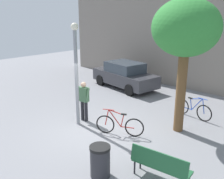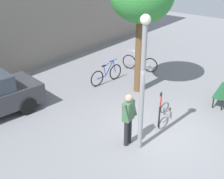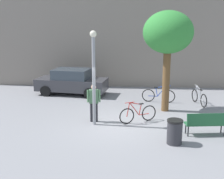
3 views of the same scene
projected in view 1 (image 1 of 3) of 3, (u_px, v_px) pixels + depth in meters
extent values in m
plane|color=gray|center=(99.00, 130.00, 9.90)|extent=(36.00, 36.00, 0.00)
cube|color=gray|center=(205.00, 17.00, 14.60)|extent=(19.89, 2.00, 8.19)
cylinder|color=gray|center=(77.00, 79.00, 9.97)|extent=(0.14, 0.14, 3.73)
sphere|color=#F2EACC|center=(74.00, 27.00, 9.40)|extent=(0.28, 0.28, 0.28)
cylinder|color=#232328|center=(86.00, 111.00, 10.64)|extent=(0.14, 0.14, 0.85)
cylinder|color=#232328|center=(82.00, 110.00, 10.75)|extent=(0.14, 0.14, 0.85)
cube|color=#47704C|center=(84.00, 94.00, 10.49)|extent=(0.43, 0.28, 0.60)
sphere|color=tan|center=(83.00, 85.00, 10.37)|extent=(0.22, 0.22, 0.22)
cylinder|color=#47704C|center=(88.00, 95.00, 10.31)|extent=(0.12, 0.24, 0.55)
cylinder|color=#47704C|center=(78.00, 93.00, 10.58)|extent=(0.12, 0.24, 0.55)
cube|color=#236038|center=(161.00, 166.00, 6.84)|extent=(1.64, 0.63, 0.06)
cube|color=#236038|center=(158.00, 161.00, 6.62)|extent=(1.60, 0.32, 0.44)
cylinder|color=black|center=(140.00, 162.00, 7.44)|extent=(0.05, 0.05, 0.42)
cylinder|color=black|center=(135.00, 167.00, 7.19)|extent=(0.05, 0.05, 0.42)
cylinder|color=brown|center=(181.00, 93.00, 9.50)|extent=(0.36, 0.36, 3.02)
ellipsoid|color=#328737|center=(186.00, 28.00, 8.83)|extent=(2.37, 2.37, 2.01)
torus|color=black|center=(204.00, 113.00, 10.64)|extent=(0.71, 0.14, 0.71)
torus|color=black|center=(182.00, 106.00, 11.46)|extent=(0.71, 0.14, 0.71)
cylinder|color=blue|center=(197.00, 104.00, 10.83)|extent=(0.50, 0.10, 0.64)
cylinder|color=blue|center=(197.00, 99.00, 10.80)|extent=(0.58, 0.11, 0.18)
cylinder|color=blue|center=(191.00, 104.00, 11.06)|extent=(0.14, 0.05, 0.48)
cylinder|color=blue|center=(187.00, 108.00, 11.28)|extent=(0.50, 0.10, 0.04)
cylinder|color=blue|center=(203.00, 106.00, 10.61)|extent=(0.17, 0.06, 0.63)
cube|color=black|center=(191.00, 98.00, 11.03)|extent=(0.21, 0.11, 0.04)
cylinder|color=blue|center=(203.00, 99.00, 10.57)|extent=(0.44, 0.09, 0.03)
torus|color=black|center=(105.00, 124.00, 9.60)|extent=(0.65, 0.38, 0.71)
torus|color=black|center=(134.00, 128.00, 9.31)|extent=(0.65, 0.38, 0.71)
cylinder|color=red|center=(115.00, 118.00, 9.42)|extent=(0.46, 0.26, 0.64)
cylinder|color=red|center=(116.00, 112.00, 9.34)|extent=(0.53, 0.30, 0.18)
cylinder|color=red|center=(122.00, 121.00, 9.37)|extent=(0.14, 0.10, 0.48)
cylinder|color=red|center=(128.00, 127.00, 9.39)|extent=(0.46, 0.27, 0.04)
cylinder|color=red|center=(107.00, 117.00, 9.50)|extent=(0.16, 0.11, 0.63)
cube|color=black|center=(124.00, 114.00, 9.28)|extent=(0.21, 0.16, 0.04)
cylinder|color=red|center=(109.00, 110.00, 9.39)|extent=(0.40, 0.23, 0.03)
cube|color=#38383D|center=(125.00, 78.00, 15.34)|extent=(4.40, 2.29, 0.70)
cube|color=#333D47|center=(125.00, 67.00, 15.16)|extent=(2.31, 1.85, 0.60)
cylinder|color=black|center=(150.00, 85.00, 14.89)|extent=(0.67, 0.31, 0.64)
cylinder|color=black|center=(130.00, 90.00, 13.94)|extent=(0.67, 0.31, 0.64)
cylinder|color=black|center=(120.00, 76.00, 16.92)|extent=(0.67, 0.31, 0.64)
cylinder|color=black|center=(101.00, 80.00, 15.97)|extent=(0.67, 0.31, 0.64)
cylinder|color=#2D2D33|center=(100.00, 163.00, 7.04)|extent=(0.55, 0.55, 0.83)
cylinder|color=black|center=(100.00, 148.00, 6.91)|extent=(0.58, 0.58, 0.08)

